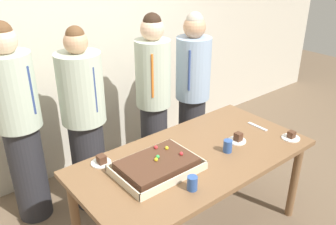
{
  "coord_description": "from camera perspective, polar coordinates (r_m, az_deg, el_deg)",
  "views": [
    {
      "loc": [
        -1.64,
        -1.69,
        2.26
      ],
      "look_at": [
        -0.14,
        0.15,
        1.14
      ],
      "focal_mm": 38.28,
      "sensor_mm": 36.0,
      "label": 1
    }
  ],
  "objects": [
    {
      "name": "plated_slice_near_left",
      "position": [
        3.16,
        19.0,
        -3.64
      ],
      "size": [
        0.15,
        0.15,
        0.07
      ],
      "color": "white",
      "rests_on": "party_table"
    },
    {
      "name": "plated_slice_near_right",
      "position": [
        3.0,
        11.01,
        -4.13
      ],
      "size": [
        0.15,
        0.15,
        0.08
      ],
      "color": "white",
      "rests_on": "party_table"
    },
    {
      "name": "interior_back_panel",
      "position": [
        3.76,
        -12.75,
        13.08
      ],
      "size": [
        8.0,
        0.12,
        3.0
      ],
      "primitive_type": "cube",
      "color": "beige",
      "rests_on": "ground_plane"
    },
    {
      "name": "drink_cup_middle",
      "position": [
        2.4,
        3.89,
        -11.16
      ],
      "size": [
        0.07,
        0.07,
        0.1
      ],
      "primitive_type": "cylinder",
      "color": "#2D5199",
      "rests_on": "party_table"
    },
    {
      "name": "person_serving_front",
      "position": [
        3.49,
        -2.32,
        2.35
      ],
      "size": [
        0.34,
        0.34,
        1.71
      ],
      "rotation": [
        0.0,
        0.0,
        -2.2
      ],
      "color": "#28282D",
      "rests_on": "ground_plane"
    },
    {
      "name": "sheet_cake",
      "position": [
        2.58,
        -1.75,
        -8.45
      ],
      "size": [
        0.6,
        0.43,
        0.11
      ],
      "color": "beige",
      "rests_on": "party_table"
    },
    {
      "name": "cake_server_utensil",
      "position": [
        3.27,
        14.06,
        -2.17
      ],
      "size": [
        0.03,
        0.2,
        0.01
      ],
      "primitive_type": "cube",
      "color": "silver",
      "rests_on": "party_table"
    },
    {
      "name": "person_far_right_suit",
      "position": [
        3.71,
        3.93,
        3.37
      ],
      "size": [
        0.35,
        0.35,
        1.68
      ],
      "rotation": [
        0.0,
        0.0,
        -2.51
      ],
      "color": "#28282D",
      "rests_on": "ground_plane"
    },
    {
      "name": "drink_cup_nearest",
      "position": [
        2.83,
        9.49,
        -5.29
      ],
      "size": [
        0.07,
        0.07,
        0.1
      ],
      "primitive_type": "cylinder",
      "color": "#2D5199",
      "rests_on": "party_table"
    },
    {
      "name": "plated_slice_far_left",
      "position": [
        2.71,
        -10.57,
        -7.6
      ],
      "size": [
        0.15,
        0.15,
        0.07
      ],
      "color": "white",
      "rests_on": "party_table"
    },
    {
      "name": "person_striped_tie_right",
      "position": [
        3.17,
        -22.56,
        -1.93
      ],
      "size": [
        0.37,
        0.37,
        1.76
      ],
      "rotation": [
        0.0,
        0.0,
        -1.07
      ],
      "color": "#28282D",
      "rests_on": "ground_plane"
    },
    {
      "name": "person_green_shirt_behind",
      "position": [
        3.18,
        -13.13,
        -1.42
      ],
      "size": [
        0.38,
        0.38,
        1.69
      ],
      "rotation": [
        0.0,
        0.0,
        -1.45
      ],
      "color": "#28282D",
      "rests_on": "ground_plane"
    },
    {
      "name": "party_table",
      "position": [
        2.83,
        4.15,
        -8.28
      ],
      "size": [
        1.87,
        0.94,
        0.79
      ],
      "color": "brown",
      "rests_on": "ground_plane"
    }
  ]
}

